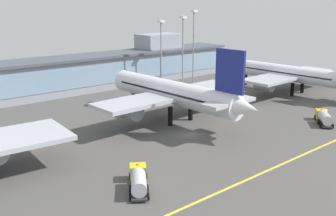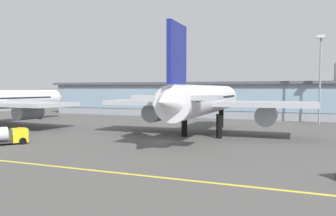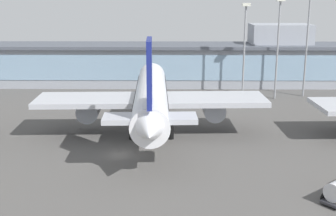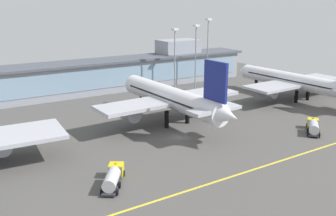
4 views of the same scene
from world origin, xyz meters
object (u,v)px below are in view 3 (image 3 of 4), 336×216
Objects in this scene: apron_light_mast_east at (308,29)px; apron_light_mast_centre at (278,34)px; apron_light_mast_west at (245,36)px; airliner_near_right at (151,97)px.

apron_light_mast_centre is at bearing -159.61° from apron_light_mast_east.
apron_light_mast_east is (14.84, 0.36, 1.65)m from apron_light_mast_west.
apron_light_mast_west is (20.78, 29.86, 7.88)m from airliner_near_right.
apron_light_mast_west is 7.72m from apron_light_mast_centre.
apron_light_mast_centre is (7.30, -2.44, 0.64)m from apron_light_mast_west.
airliner_near_right is 47.67m from apron_light_mast_east.
apron_light_mast_west is at bearing -178.61° from apron_light_mast_east.
apron_light_mast_west reaches higher than airliner_near_right.
airliner_near_right is 40.16m from apron_light_mast_centre.
apron_light_mast_west is at bearing 161.48° from apron_light_mast_centre.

